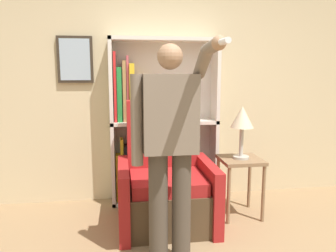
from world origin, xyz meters
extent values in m
cube|color=beige|center=(0.00, 2.03, 1.40)|extent=(8.00, 0.06, 2.80)
cube|color=#33281E|center=(-1.09, 1.98, 1.66)|extent=(0.39, 0.04, 0.52)
cube|color=#9EB2C6|center=(-1.09, 1.96, 1.66)|extent=(0.33, 0.01, 0.46)
cube|color=silver|center=(-0.70, 1.85, 0.95)|extent=(0.04, 0.28, 1.90)
cube|color=silver|center=(0.49, 1.85, 0.95)|extent=(0.04, 0.28, 1.90)
cube|color=silver|center=(-0.10, 1.98, 0.95)|extent=(1.24, 0.01, 1.90)
cube|color=silver|center=(-0.10, 1.85, 0.02)|extent=(1.24, 0.28, 0.04)
cube|color=silver|center=(-0.10, 1.85, 0.95)|extent=(1.24, 0.28, 0.04)
cube|color=silver|center=(-0.10, 1.85, 1.88)|extent=(1.24, 0.28, 0.04)
cube|color=gold|center=(-0.65, 1.85, 0.31)|extent=(0.05, 0.17, 0.55)
cube|color=gold|center=(-0.60, 1.85, 0.41)|extent=(0.03, 0.18, 0.73)
cube|color=black|center=(-0.56, 1.85, 0.37)|extent=(0.04, 0.16, 0.65)
cube|color=orange|center=(-0.51, 1.85, 0.39)|extent=(0.04, 0.22, 0.71)
cube|color=#BC4C56|center=(-0.46, 1.85, 0.45)|extent=(0.04, 0.20, 0.82)
cube|color=#5B99A8|center=(-0.42, 1.85, 0.33)|extent=(0.03, 0.16, 0.59)
cube|color=red|center=(-0.66, 1.85, 1.36)|extent=(0.03, 0.19, 0.77)
cube|color=#238438|center=(-0.61, 1.85, 1.27)|extent=(0.05, 0.17, 0.61)
cube|color=#9E7A47|center=(-0.56, 1.85, 1.31)|extent=(0.04, 0.17, 0.68)
cube|color=#BC4C56|center=(-0.52, 1.85, 1.34)|extent=(0.03, 0.17, 0.73)
cube|color=gold|center=(-0.47, 1.85, 1.29)|extent=(0.06, 0.22, 0.65)
cube|color=#4C3823|center=(-0.17, 1.20, 0.20)|extent=(0.74, 0.74, 0.41)
cube|color=#A31E1E|center=(-0.17, 1.16, 0.47)|extent=(0.70, 0.62, 0.12)
cube|color=#A31E1E|center=(-0.17, 1.53, 0.72)|extent=(0.74, 0.16, 1.03)
cube|color=#A31E1E|center=(-0.59, 1.20, 0.32)|extent=(0.10, 0.82, 0.64)
cube|color=#A31E1E|center=(0.25, 1.20, 0.32)|extent=(0.10, 0.82, 0.64)
cylinder|color=#473D33|center=(-0.33, 0.55, 0.46)|extent=(0.15, 0.15, 0.92)
cylinder|color=#473D33|center=(-0.15, 0.55, 0.46)|extent=(0.15, 0.15, 0.92)
cube|color=#756656|center=(-0.24, 0.55, 1.21)|extent=(0.41, 0.24, 0.59)
sphere|color=#997051|center=(-0.24, 0.55, 1.63)|extent=(0.19, 0.19, 0.19)
cylinder|color=#756656|center=(-0.49, 0.55, 1.17)|extent=(0.09, 0.09, 0.68)
cylinder|color=#756656|center=(-0.02, 0.43, 1.59)|extent=(0.09, 0.28, 0.23)
cylinder|color=#756656|center=(-0.02, 0.19, 1.68)|extent=(0.08, 0.27, 0.10)
sphere|color=#997051|center=(-0.02, 0.06, 1.69)|extent=(0.09, 0.09, 0.09)
cylinder|color=white|center=(-0.02, -0.04, 1.69)|extent=(0.04, 0.15, 0.04)
cube|color=#846647|center=(0.63, 1.33, 0.61)|extent=(0.42, 0.42, 0.04)
cylinder|color=#846647|center=(0.45, 1.15, 0.30)|extent=(0.04, 0.04, 0.59)
cylinder|color=#846647|center=(0.82, 1.15, 0.30)|extent=(0.04, 0.04, 0.59)
cylinder|color=#846647|center=(0.45, 1.51, 0.30)|extent=(0.04, 0.04, 0.59)
cylinder|color=#846647|center=(0.82, 1.51, 0.30)|extent=(0.04, 0.04, 0.59)
cylinder|color=#B7B2A8|center=(0.63, 1.33, 0.64)|extent=(0.17, 0.17, 0.02)
cylinder|color=#B7B2A8|center=(0.63, 1.33, 0.81)|extent=(0.04, 0.04, 0.30)
cone|color=beige|center=(0.63, 1.33, 1.07)|extent=(0.24, 0.24, 0.22)
camera|label=1|loc=(-0.61, -1.86, 1.52)|focal=35.00mm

